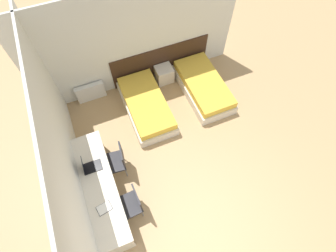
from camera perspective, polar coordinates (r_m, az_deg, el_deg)
The scene contains 13 objects.
ground_plane at distance 5.68m, azimuth 9.93°, elevation -22.36°, with size 20.00×20.00×0.00m, color tan.
wall_back at distance 6.38m, azimuth -7.10°, elevation 17.93°, with size 5.09×0.05×2.70m.
wall_left at distance 4.98m, azimuth -21.67°, elevation -5.21°, with size 0.05×5.29×2.70m.
headboard_panel at distance 7.08m, azimuth -1.60°, elevation 13.77°, with size 2.64×0.03×0.95m.
bed_near_window at distance 6.52m, azimuth -4.76°, elevation 4.43°, with size 0.97×1.92×0.44m.
bed_near_door at distance 6.93m, azimuth 7.68°, elevation 8.51°, with size 0.97×1.92×0.44m.
nightstand at distance 7.12m, azimuth -0.86°, elevation 11.19°, with size 0.44×0.39×0.46m.
radiator at distance 6.99m, azimuth -16.45°, elevation 7.07°, with size 0.72×0.12×0.50m.
desk at distance 5.36m, azimuth -14.49°, elevation -12.87°, with size 0.60×2.33×0.73m.
chair_near_laptop at distance 5.60m, azimuth -11.19°, elevation -7.32°, with size 0.53×0.53×0.89m.
chair_near_notebook at distance 5.27m, azimuth -8.07°, elevation -16.31°, with size 0.49×0.49×0.89m.
laptop at distance 5.33m, azimuth -16.78°, elevation -8.45°, with size 0.37×0.25×0.37m.
open_notebook at distance 5.08m, azimuth -13.72°, elevation -16.97°, with size 0.29×0.23×0.02m.
Camera 1 is at (-1.12, -0.35, 5.55)m, focal length 28.00 mm.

